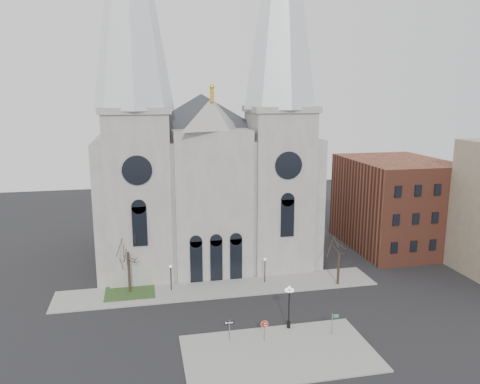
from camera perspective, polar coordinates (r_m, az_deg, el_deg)
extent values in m
plane|color=black|center=(50.29, -0.33, -16.60)|extent=(160.00, 160.00, 0.00)
cube|color=gray|center=(46.69, 4.79, -18.96)|extent=(18.00, 10.00, 0.14)
cube|color=gray|center=(60.00, -2.50, -11.62)|extent=(40.00, 6.00, 0.14)
cube|color=#253F1B|center=(60.28, -13.26, -11.81)|extent=(6.00, 5.00, 0.18)
cube|color=gray|center=(71.47, -4.56, -0.27)|extent=(30.00, 24.00, 18.00)
pyramid|color=#2D3035|center=(69.88, -4.76, 11.85)|extent=(33.00, 26.40, 6.00)
cube|color=gray|center=(62.18, -12.26, -0.45)|extent=(8.00, 8.00, 22.00)
cylinder|color=black|center=(57.47, -12.44, 2.61)|extent=(3.60, 0.30, 3.60)
cube|color=gray|center=(64.84, 4.76, 0.29)|extent=(8.00, 8.00, 22.00)
cylinder|color=black|center=(60.34, 5.93, 3.25)|extent=(3.60, 0.30, 3.60)
cube|color=gray|center=(61.64, -3.35, -1.49)|extent=(10.00, 5.00, 19.50)
pyramid|color=gray|center=(60.03, -3.49, 9.49)|extent=(11.00, 5.00, 4.00)
cube|color=brown|center=(77.89, 18.34, -1.33)|extent=(14.00, 18.00, 14.00)
cylinder|color=black|center=(59.32, -13.38, -9.56)|extent=(0.32, 0.32, 5.25)
cylinder|color=black|center=(61.53, 11.90, -9.22)|extent=(0.32, 0.32, 4.20)
cylinder|color=black|center=(59.25, -8.42, -10.41)|extent=(0.12, 0.12, 3.00)
sphere|color=white|center=(58.67, -8.47, -8.96)|extent=(0.32, 0.32, 0.32)
cylinder|color=black|center=(61.03, 3.05, -9.61)|extent=(0.12, 0.12, 3.00)
sphere|color=white|center=(60.46, 3.07, -8.20)|extent=(0.32, 0.32, 0.32)
cylinder|color=slate|center=(47.82, 3.01, -16.58)|extent=(0.08, 0.08, 2.13)
cylinder|color=red|center=(47.47, 3.02, -15.79)|extent=(0.70, 0.33, 0.74)
cylinder|color=white|center=(47.47, 3.02, -15.79)|extent=(0.74, 0.33, 0.80)
cube|color=white|center=(47.42, 3.02, -15.66)|extent=(0.38, 0.18, 0.09)
cube|color=white|center=(47.53, 3.02, -15.92)|extent=(0.43, 0.20, 0.09)
cylinder|color=black|center=(49.96, 5.98, -14.06)|extent=(0.14, 0.14, 4.09)
cylinder|color=black|center=(50.72, 5.94, -15.77)|extent=(0.39, 0.39, 0.71)
sphere|color=white|center=(48.94, 6.05, -11.48)|extent=(0.28, 0.28, 0.28)
cylinder|color=slate|center=(47.96, -1.29, -16.47)|extent=(0.09, 0.09, 2.13)
cube|color=black|center=(47.58, -1.29, -15.61)|extent=(0.93, 0.08, 0.30)
cylinder|color=slate|center=(49.75, 11.16, -15.51)|extent=(0.09, 0.09, 2.27)
cube|color=#0E622C|center=(49.41, 11.62, -14.46)|extent=(0.64, 0.11, 0.16)
cube|color=#0E622C|center=(49.50, 11.61, -14.67)|extent=(0.64, 0.11, 0.16)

